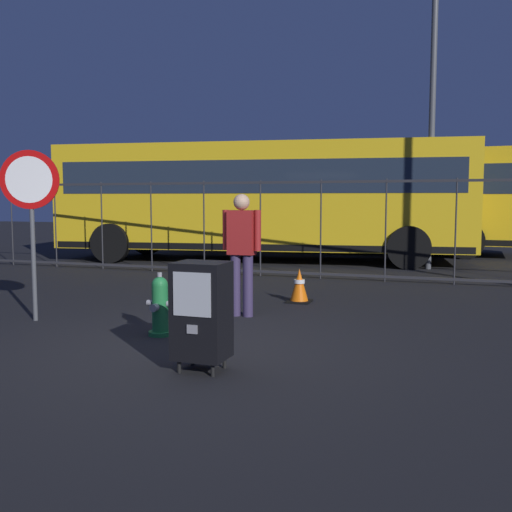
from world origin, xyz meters
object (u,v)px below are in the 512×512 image
Objects in this scene: street_light_near_right at (433,90)px; fire_hydrant at (160,306)px; bus_near at (262,195)px; traffic_cone at (299,286)px; newspaper_box_primary at (202,310)px; bus_far at (342,196)px; stop_sign at (31,199)px; pedestrian at (242,247)px.

fire_hydrant is at bearing -107.87° from street_light_near_right.
bus_near is at bearing 100.92° from fire_hydrant.
bus_near is at bearing 114.05° from traffic_cone.
fire_hydrant is 0.11× the size of street_light_near_right.
newspaper_box_primary is 3.88m from traffic_cone.
newspaper_box_primary is 1.92× the size of traffic_cone.
bus_far reaches higher than traffic_cone.
stop_sign is at bearing -120.25° from street_light_near_right.
stop_sign is 12.02m from bus_far.
bus_far is (-1.31, 13.25, 1.14)m from newspaper_box_primary.
pedestrian is at bearing -85.04° from bus_far.
traffic_cone is at bearing 70.69° from fire_hydrant.
newspaper_box_primary is 2.64m from pedestrian.
street_light_near_right is (2.83, -4.07, 2.34)m from bus_far.
bus_near is (-2.60, 5.83, 1.45)m from traffic_cone.
bus_near reaches higher than stop_sign.
traffic_cone is at bearing -81.72° from bus_far.
newspaper_box_primary is at bearing -88.33° from traffic_cone.
newspaper_box_primary reaches higher than traffic_cone.
street_light_near_right is at bearing -54.14° from bus_far.
bus_far is 1.51× the size of street_light_near_right.
pedestrian is (0.49, 1.40, 0.60)m from fire_hydrant.
pedestrian is at bearing 25.86° from stop_sign.
pedestrian is 1.55m from traffic_cone.
fire_hydrant is at bearing 132.79° from newspaper_box_primary.
stop_sign is 9.39m from street_light_near_right.
bus_far is at bearing 60.20° from bus_near.
newspaper_box_primary is at bearing -77.39° from pedestrian.
fire_hydrant is at bearing -109.31° from traffic_cone.
newspaper_box_primary is at bearing -82.56° from bus_near.
fire_hydrant is 9.21m from street_light_near_right.
bus_near reaches higher than newspaper_box_primary.
bus_far is at bearing 97.25° from traffic_cone.
pedestrian is 10.75m from bus_far.
traffic_cone is 6.54m from bus_near.
street_light_near_right reaches higher than pedestrian.
newspaper_box_primary is 0.61× the size of pedestrian.
newspaper_box_primary is 0.09× the size of bus_near.
traffic_cone is (2.93, 2.51, -1.34)m from stop_sign.
pedestrian reaches higher than newspaper_box_primary.
street_light_near_right is (4.57, 7.83, 2.45)m from stop_sign.
bus_near is (-2.14, 7.14, 0.76)m from pedestrian.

